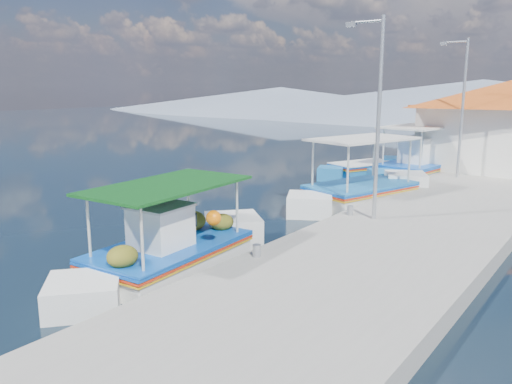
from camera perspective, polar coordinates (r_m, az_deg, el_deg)
The scene contains 9 objects.
ground at distance 17.10m, azimuth -4.22°, elevation -3.64°, with size 160.00×160.00×0.00m, color black.
quay at distance 19.59m, azimuth 21.12°, elevation -1.67°, with size 5.00×44.00×0.50m, color gray.
bollards at distance 19.44m, azimuth 14.65°, elevation -0.14°, with size 0.20×17.20×0.30m.
main_caique at distance 13.02m, azimuth -9.28°, elevation -6.59°, with size 2.45×7.42×2.45m.
caique_green_canopy at distance 20.32m, azimuth 11.57°, elevation -0.13°, with size 3.66×7.35×2.87m.
caique_blue_hull at distance 26.68m, azimuth 11.83°, elevation 2.37°, with size 3.25×5.45×1.06m.
caique_far at distance 26.60m, azimuth 17.67°, elevation 2.58°, with size 3.09×8.21×2.90m.
lamp_post_near at distance 15.79m, azimuth 13.18°, elevation 8.98°, with size 1.21×0.14×6.00m.
lamp_post_far at distance 24.31m, azimuth 21.79°, elevation 9.35°, with size 1.21×0.14×6.00m.
Camera 1 is at (10.78, -12.48, 4.55)m, focal length 36.04 mm.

